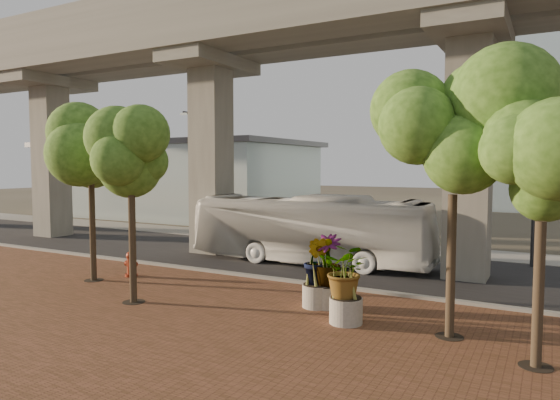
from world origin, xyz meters
The scene contains 18 objects.
ground centered at (0.00, 0.00, 0.00)m, with size 160.00×160.00×0.00m, color #3E3A2D.
brick_plaza centered at (0.00, -8.00, 0.03)m, with size 70.00×13.00×0.06m, color brown.
asphalt_road centered at (0.00, 2.00, 0.02)m, with size 90.00×8.00×0.04m, color black.
curb_strip centered at (0.00, -2.00, 0.08)m, with size 70.00×0.25×0.16m, color gray.
far_sidewalk centered at (0.00, 7.50, 0.03)m, with size 90.00×3.00×0.06m, color gray.
transit_viaduct centered at (0.00, 2.00, 7.29)m, with size 72.00×5.60×12.40m.
station_pavilion centered at (-20.00, 16.00, 3.22)m, with size 23.00×13.00×6.30m.
transit_bus centered at (-0.47, 1.69, 1.50)m, with size 2.53×10.76×3.00m, color silver.
fire_hydrant centered at (-5.35, -4.10, 0.56)m, with size 0.52×0.47×1.04m.
planter_front centered at (4.00, -5.51, 1.40)m, with size 2.00×2.00×2.20m.
planter_right centered at (2.94, -4.35, 1.40)m, with size 2.06×2.06×2.20m.
planter_left centered at (2.66, -4.46, 1.36)m, with size 1.95×1.95×2.14m.
street_tree_far_west centered at (-6.09, -5.25, 4.97)m, with size 3.62×3.62×6.59m.
street_tree_near_west centered at (-2.59, -6.73, 4.60)m, with size 2.97×2.97×5.92m.
street_tree_near_east centered at (6.67, -5.28, 4.90)m, with size 4.40×4.40×6.87m.
street_tree_far_east centered at (8.62, -6.33, 4.16)m, with size 3.40×3.40×5.66m.
streetlamp_west centered at (-10.71, 6.48, 4.40)m, with size 0.37×1.09×7.53m.
streetlamp_east centered at (8.15, 5.38, 4.95)m, with size 0.42×1.23×8.48m.
Camera 1 is at (8.79, -18.01, 4.34)m, focal length 32.00 mm.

